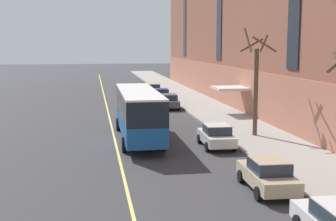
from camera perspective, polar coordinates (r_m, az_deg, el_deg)
ground_plane at (r=33.79m, az=-4.91°, el=-3.63°), size 260.00×260.00×0.00m
sidewalk at (r=38.57m, az=9.19°, el=-2.11°), size 5.44×160.00×0.15m
city_bus at (r=33.35m, az=-3.61°, el=-0.11°), size 2.87×11.97×3.61m
parked_car_white_0 at (r=31.43m, az=5.91°, el=-3.08°), size 2.09×4.26×1.56m
parked_car_navy_2 at (r=55.91m, az=-0.85°, el=1.89°), size 2.10×4.31×1.56m
parked_car_champagne_3 at (r=22.65m, az=12.05°, el=-7.65°), size 2.08×4.47×1.56m
parked_car_champagne_4 at (r=63.13m, az=-1.82°, el=2.61°), size 1.98×4.81×1.56m
parked_car_darkgray_5 at (r=49.97m, az=0.14°, el=1.14°), size 2.01×4.78×1.56m
street_tree_mid_block at (r=34.84m, az=10.67°, el=3.37°), size 2.20×2.27×7.87m
lane_centerline at (r=36.68m, az=-6.71°, el=-2.71°), size 0.16×140.00×0.01m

